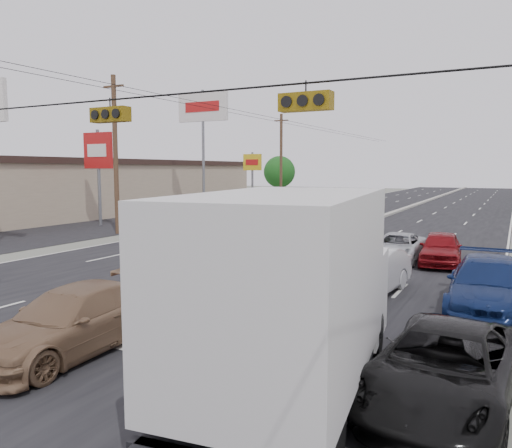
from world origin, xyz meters
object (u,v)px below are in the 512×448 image
at_px(pole_sign_far, 252,167).
at_px(red_sedan, 220,273).
at_px(pole_sign_mid, 98,156).
at_px(queue_car_e, 441,248).
at_px(queue_car_b, 367,273).
at_px(queue_car_a, 297,251).
at_px(oncoming_near, 222,239).
at_px(tan_sedan, 72,321).
at_px(queue_car_d, 489,287).
at_px(utility_pole_left_c, 281,160).
at_px(box_truck, 294,293).
at_px(tree_left_far, 279,172).
at_px(black_suv, 445,368).
at_px(utility_pole_left_b, 116,154).
at_px(oncoming_far, 304,223).
at_px(pole_sign_billboard, 203,115).
at_px(queue_car_c, 397,247).

xyz_separation_m(pole_sign_far, red_sedan, (17.67, -35.39, -3.64)).
bearing_deg(pole_sign_mid, queue_car_e, -10.04).
bearing_deg(queue_car_b, queue_car_a, 144.45).
height_order(queue_car_b, oncoming_near, queue_car_b).
distance_m(queue_car_a, queue_car_e, 6.31).
xyz_separation_m(pole_sign_mid, tan_sedan, (18.40, -19.30, -4.39)).
height_order(queue_car_a, queue_car_d, queue_car_d).
bearing_deg(utility_pole_left_c, red_sedan, -68.18).
bearing_deg(pole_sign_far, box_truck, -61.00).
height_order(utility_pole_left_c, tree_left_far, utility_pole_left_c).
relative_size(red_sedan, queue_car_e, 1.11).
bearing_deg(box_truck, queue_car_a, 105.45).
height_order(black_suv, queue_car_a, black_suv).
distance_m(utility_pole_left_c, black_suv, 45.83).
height_order(utility_pole_left_b, tan_sedan, utility_pole_left_b).
bearing_deg(oncoming_near, queue_car_e, -167.65).
height_order(pole_sign_mid, black_suv, pole_sign_mid).
bearing_deg(oncoming_far, oncoming_near, 82.50).
relative_size(pole_sign_far, queue_car_a, 1.55).
bearing_deg(oncoming_far, tree_left_far, -65.53).
xyz_separation_m(pole_sign_billboard, oncoming_far, (12.29, -6.63, -8.23)).
height_order(pole_sign_far, box_truck, pole_sign_far).
bearing_deg(queue_car_d, utility_pole_left_c, 120.80).
height_order(box_truck, oncoming_near, box_truck).
height_order(queue_car_a, oncoming_far, queue_car_a).
relative_size(pole_sign_mid, tree_left_far, 1.14).
bearing_deg(queue_car_c, black_suv, -74.11).
bearing_deg(oncoming_near, pole_sign_billboard, -48.98).
relative_size(pole_sign_far, tree_left_far, 0.98).
relative_size(tan_sedan, red_sedan, 1.08).
relative_size(red_sedan, queue_car_a, 1.21).
relative_size(box_truck, oncoming_near, 1.75).
relative_size(utility_pole_left_b, pole_sign_billboard, 0.91).
distance_m(box_truck, queue_car_a, 12.36).
distance_m(pole_sign_far, oncoming_far, 23.48).
relative_size(pole_sign_mid, tan_sedan, 1.39).
xyz_separation_m(utility_pole_left_c, pole_sign_mid, (-4.50, -22.00, 0.01)).
relative_size(queue_car_e, oncoming_near, 0.96).
bearing_deg(queue_car_d, utility_pole_left_b, 156.31).
distance_m(pole_sign_mid, queue_car_a, 20.95).
height_order(pole_sign_mid, queue_car_d, pole_sign_mid).
bearing_deg(black_suv, pole_sign_mid, 150.64).
height_order(queue_car_b, queue_car_c, queue_car_b).
xyz_separation_m(pole_sign_far, tree_left_far, (-6.00, 20.00, -0.69)).
bearing_deg(oncoming_near, black_suv, 139.25).
bearing_deg(tan_sedan, oncoming_near, 106.76).
relative_size(pole_sign_billboard, oncoming_near, 2.51).
height_order(box_truck, tan_sedan, box_truck).
xyz_separation_m(utility_pole_left_c, black_suv, (21.72, -40.11, -4.41)).
height_order(pole_sign_mid, queue_car_e, pole_sign_mid).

